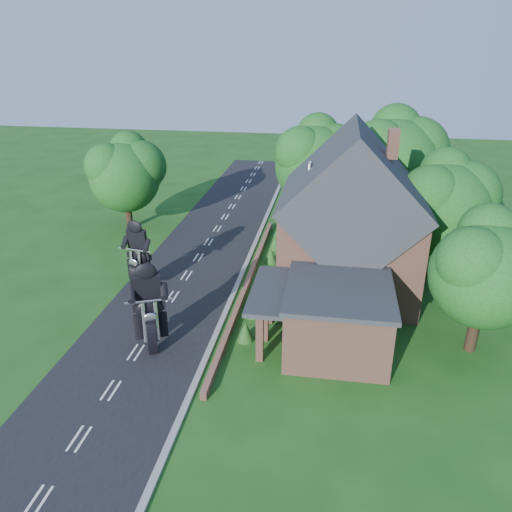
# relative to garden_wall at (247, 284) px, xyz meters

# --- Properties ---
(ground) EXTENTS (120.00, 120.00, 0.00)m
(ground) POSITION_rel_garden_wall_xyz_m (-4.30, -5.00, -0.20)
(ground) COLOR #184714
(ground) RESTS_ON ground
(road) EXTENTS (7.00, 80.00, 0.02)m
(road) POSITION_rel_garden_wall_xyz_m (-4.30, -5.00, -0.19)
(road) COLOR black
(road) RESTS_ON ground
(kerb) EXTENTS (0.30, 80.00, 0.12)m
(kerb) POSITION_rel_garden_wall_xyz_m (-0.65, -5.00, -0.14)
(kerb) COLOR gray
(kerb) RESTS_ON ground
(garden_wall) EXTENTS (0.30, 22.00, 0.40)m
(garden_wall) POSITION_rel_garden_wall_xyz_m (0.00, 0.00, 0.00)
(garden_wall) COLOR #93604B
(garden_wall) RESTS_ON ground
(house) EXTENTS (9.54, 8.64, 10.24)m
(house) POSITION_rel_garden_wall_xyz_m (6.19, 1.00, 4.14)
(house) COLOR #93604B
(house) RESTS_ON ground
(annex) EXTENTS (7.05, 5.94, 3.44)m
(annex) POSITION_rel_garden_wall_xyz_m (5.57, -5.80, 1.57)
(annex) COLOR #93604B
(annex) RESTS_ON ground
(tree_annex_side) EXTENTS (5.64, 5.20, 7.48)m
(tree_annex_side) POSITION_rel_garden_wall_xyz_m (12.83, -4.90, 4.49)
(tree_annex_side) COLOR black
(tree_annex_side) RESTS_ON ground
(tree_house_right) EXTENTS (6.51, 6.00, 8.40)m
(tree_house_right) POSITION_rel_garden_wall_xyz_m (12.35, 3.62, 4.99)
(tree_house_right) COLOR black
(tree_house_right) RESTS_ON ground
(tree_behind_house) EXTENTS (7.81, 7.20, 10.08)m
(tree_behind_house) POSITION_rel_garden_wall_xyz_m (9.88, 11.14, 6.03)
(tree_behind_house) COLOR black
(tree_behind_house) RESTS_ON ground
(tree_behind_left) EXTENTS (6.94, 6.40, 9.16)m
(tree_behind_left) POSITION_rel_garden_wall_xyz_m (3.86, 12.13, 5.53)
(tree_behind_left) COLOR black
(tree_behind_left) RESTS_ON ground
(tree_far_road) EXTENTS (6.08, 5.60, 7.84)m
(tree_far_road) POSITION_rel_garden_wall_xyz_m (-11.16, 9.11, 4.64)
(tree_far_road) COLOR black
(tree_far_road) RESTS_ON ground
(shrub_a) EXTENTS (0.90, 0.90, 1.10)m
(shrub_a) POSITION_rel_garden_wall_xyz_m (1.00, -6.00, 0.35)
(shrub_a) COLOR #173E13
(shrub_a) RESTS_ON ground
(shrub_b) EXTENTS (0.90, 0.90, 1.10)m
(shrub_b) POSITION_rel_garden_wall_xyz_m (1.00, -3.50, 0.35)
(shrub_b) COLOR #173E13
(shrub_b) RESTS_ON ground
(shrub_c) EXTENTS (0.90, 0.90, 1.10)m
(shrub_c) POSITION_rel_garden_wall_xyz_m (1.00, -1.00, 0.35)
(shrub_c) COLOR #173E13
(shrub_c) RESTS_ON ground
(shrub_d) EXTENTS (0.90, 0.90, 1.10)m
(shrub_d) POSITION_rel_garden_wall_xyz_m (1.00, 4.00, 0.35)
(shrub_d) COLOR #173E13
(shrub_d) RESTS_ON ground
(shrub_e) EXTENTS (0.90, 0.90, 1.10)m
(shrub_e) POSITION_rel_garden_wall_xyz_m (1.00, 6.50, 0.35)
(shrub_e) COLOR #173E13
(shrub_e) RESTS_ON ground
(shrub_f) EXTENTS (0.90, 0.90, 1.10)m
(shrub_f) POSITION_rel_garden_wall_xyz_m (1.00, 9.00, 0.35)
(shrub_f) COLOR #173E13
(shrub_f) RESTS_ON ground
(motorcycle_lead) EXTENTS (0.95, 1.58, 1.44)m
(motorcycle_lead) POSITION_rel_garden_wall_xyz_m (-3.62, -7.36, 0.52)
(motorcycle_lead) COLOR black
(motorcycle_lead) RESTS_ON ground
(motorcycle_follow) EXTENTS (0.59, 1.52, 1.38)m
(motorcycle_follow) POSITION_rel_garden_wall_xyz_m (-6.58, -1.19, 0.49)
(motorcycle_follow) COLOR black
(motorcycle_follow) RESTS_ON ground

